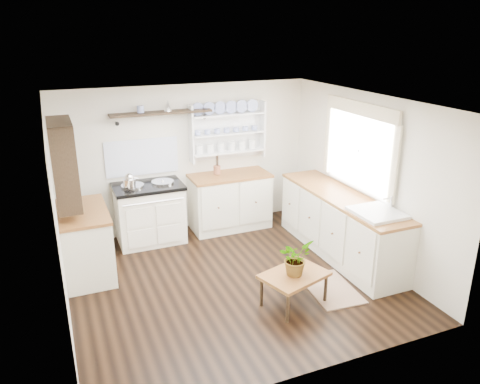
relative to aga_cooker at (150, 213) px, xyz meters
name	(u,v)px	position (x,y,z in m)	size (l,w,h in m)	color
floor	(232,279)	(0.71, -1.57, -0.46)	(4.00, 3.80, 0.01)	black
wall_back	(187,158)	(0.71, 0.33, 0.69)	(4.00, 0.02, 2.30)	beige
wall_right	(366,178)	(2.71, -1.57, 0.69)	(0.02, 3.80, 2.30)	beige
wall_left	(57,221)	(-1.29, -1.57, 0.69)	(0.02, 3.80, 2.30)	beige
ceiling	(231,102)	(0.71, -1.57, 1.84)	(4.00, 3.80, 0.01)	white
window	(359,146)	(2.66, -1.42, 1.10)	(0.08, 1.55, 1.22)	white
aga_cooker	(150,213)	(0.00, 0.00, 0.00)	(1.01, 0.70, 0.94)	white
back_cabinets	(230,200)	(1.31, 0.03, 0.00)	(1.27, 0.63, 0.90)	silver
right_cabinets	(340,224)	(2.41, -1.47, 0.00)	(0.62, 2.43, 0.90)	silver
belfast_sink	(376,221)	(2.41, -2.22, 0.34)	(0.55, 0.60, 0.45)	white
left_cabinets	(86,242)	(-0.99, -0.67, 0.00)	(0.62, 1.13, 0.90)	silver
plate_rack	(226,130)	(1.36, 0.29, 1.09)	(1.20, 0.22, 0.90)	white
high_shelf	(161,113)	(0.31, 0.21, 1.45)	(1.50, 0.29, 0.16)	black
left_shelving	(64,162)	(-1.13, -0.67, 1.09)	(0.28, 0.80, 1.05)	black
kettle	(129,181)	(-0.28, -0.12, 0.58)	(0.18, 0.18, 0.22)	silver
utensil_crock	(217,170)	(1.13, 0.11, 0.51)	(0.11, 0.11, 0.13)	brown
center_table	(294,277)	(1.18, -2.37, -0.11)	(0.86, 0.73, 0.40)	brown
potted_plant	(295,258)	(1.18, -2.37, 0.15)	(0.38, 0.33, 0.42)	#3F7233
floor_rug	(331,289)	(1.76, -2.28, -0.45)	(0.55, 0.85, 0.02)	#87664E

